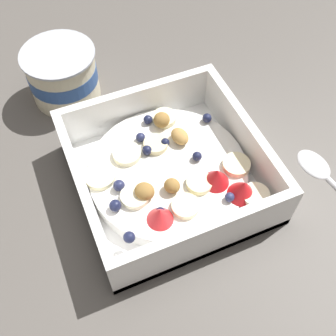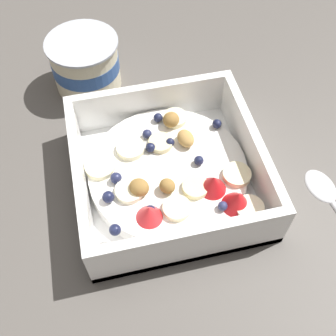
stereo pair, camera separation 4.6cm
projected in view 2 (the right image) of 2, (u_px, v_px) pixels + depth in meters
The scene contains 4 objects.
ground_plane at pixel (154, 173), 0.50m from camera, with size 2.40×2.40×0.00m, color #56514C.
fruit_bowl at pixel (169, 173), 0.47m from camera, with size 0.20×0.20×0.06m.
spoon at pixel (335, 203), 0.47m from camera, with size 0.04×0.17×0.01m.
yogurt_cup at pixel (85, 63), 0.55m from camera, with size 0.10×0.10×0.07m.
Camera 2 is at (-0.05, -0.27, 0.41)m, focal length 44.08 mm.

